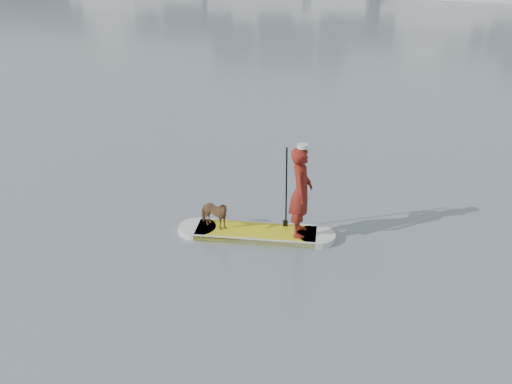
# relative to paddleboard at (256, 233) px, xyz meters

# --- Properties ---
(ground) EXTENTS (140.00, 140.00, 0.00)m
(ground) POSITION_rel_paddleboard_xyz_m (-3.24, -2.45, -0.06)
(ground) COLOR slate
(ground) RESTS_ON ground
(paddleboard) EXTENTS (3.27, 1.21, 0.12)m
(paddleboard) POSITION_rel_paddleboard_xyz_m (0.00, 0.00, 0.00)
(paddleboard) COLOR yellow
(paddleboard) RESTS_ON ground
(paddler) EXTENTS (0.54, 0.74, 1.88)m
(paddler) POSITION_rel_paddleboard_xyz_m (0.89, 0.15, 1.00)
(paddler) COLOR maroon
(paddler) RESTS_ON paddleboard
(white_cap) EXTENTS (0.22, 0.22, 0.07)m
(white_cap) POSITION_rel_paddleboard_xyz_m (0.89, 0.15, 1.97)
(white_cap) COLOR silver
(white_cap) RESTS_ON paddler
(dog) EXTENTS (0.82, 0.52, 0.64)m
(dog) POSITION_rel_paddleboard_xyz_m (-0.87, -0.15, 0.38)
(dog) COLOR brown
(dog) RESTS_ON paddleboard
(paddle) EXTENTS (0.10, 0.30, 2.00)m
(paddle) POSITION_rel_paddleboard_xyz_m (0.54, 0.35, 0.74)
(paddle) COLOR black
(paddle) RESTS_ON ground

